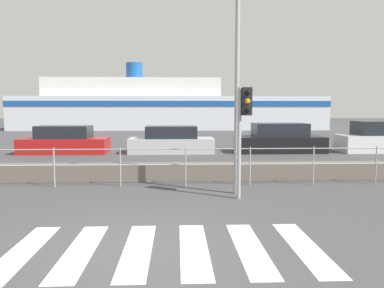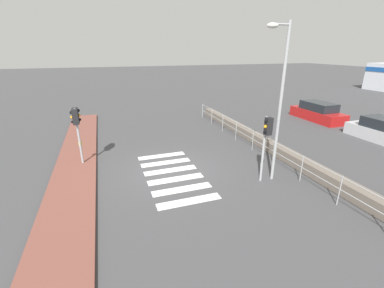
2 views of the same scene
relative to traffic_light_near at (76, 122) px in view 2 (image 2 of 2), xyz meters
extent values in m
plane|color=#424244|center=(1.89, 3.79, -2.13)|extent=(160.00, 160.00, 0.00)
cube|color=brown|center=(1.89, -0.31, -2.07)|extent=(24.00, 1.80, 0.12)
cube|color=silver|center=(0.14, 3.79, -2.13)|extent=(0.45, 2.40, 0.01)
cube|color=silver|center=(1.04, 3.79, -2.13)|extent=(0.45, 2.40, 0.01)
cube|color=silver|center=(1.94, 3.79, -2.13)|extent=(0.45, 2.40, 0.01)
cube|color=silver|center=(2.84, 3.79, -2.13)|extent=(0.45, 2.40, 0.01)
cube|color=silver|center=(3.74, 3.79, -2.13)|extent=(0.45, 2.40, 0.01)
cube|color=silver|center=(4.64, 3.79, -2.13)|extent=(0.45, 2.40, 0.01)
cube|color=#6B6056|center=(1.89, 9.52, -1.86)|extent=(18.70, 0.55, 0.54)
cylinder|color=#9EA0A3|center=(1.89, 8.65, -1.04)|extent=(16.83, 0.03, 0.03)
cylinder|color=#9EA0A3|center=(1.89, 8.65, -1.50)|extent=(16.83, 0.03, 0.03)
cylinder|color=#9EA0A3|center=(-6.53, 8.65, -1.56)|extent=(0.04, 0.04, 1.14)
cylinder|color=#9EA0A3|center=(-4.66, 8.65, -1.56)|extent=(0.04, 0.04, 1.14)
cylinder|color=#9EA0A3|center=(-2.79, 8.65, -1.56)|extent=(0.04, 0.04, 1.14)
cylinder|color=#9EA0A3|center=(-0.92, 8.65, -1.56)|extent=(0.04, 0.04, 1.14)
cylinder|color=#9EA0A3|center=(0.95, 8.65, -1.56)|extent=(0.04, 0.04, 1.14)
cylinder|color=#9EA0A3|center=(2.82, 8.65, -1.56)|extent=(0.04, 0.04, 1.14)
cylinder|color=#9EA0A3|center=(4.69, 8.65, -1.56)|extent=(0.04, 0.04, 1.14)
cylinder|color=#9EA0A3|center=(6.56, 8.65, -1.56)|extent=(0.04, 0.04, 1.14)
cylinder|color=#9EA0A3|center=(0.00, 0.00, -0.77)|extent=(0.10, 0.10, 2.73)
cube|color=black|center=(-0.17, 0.00, 0.26)|extent=(0.24, 0.24, 0.68)
sphere|color=black|center=(-0.17, 0.14, 0.47)|extent=(0.13, 0.13, 0.13)
sphere|color=orange|center=(-0.17, 0.14, 0.26)|extent=(0.13, 0.13, 0.13)
sphere|color=black|center=(-0.17, 0.14, 0.05)|extent=(0.13, 0.13, 0.13)
cube|color=black|center=(0.17, 0.00, 0.26)|extent=(0.24, 0.24, 0.68)
sphere|color=black|center=(0.17, -0.14, 0.47)|extent=(0.13, 0.13, 0.13)
sphere|color=orange|center=(0.17, -0.14, 0.26)|extent=(0.13, 0.13, 0.13)
sphere|color=black|center=(0.17, -0.14, 0.05)|extent=(0.13, 0.13, 0.13)
cube|color=yellow|center=(-0.11, 0.00, -1.08)|extent=(0.10, 0.14, 0.18)
cylinder|color=#9EA0A3|center=(4.11, 7.12, -0.75)|extent=(0.10, 0.10, 2.75)
cube|color=black|center=(4.28, 7.12, 0.29)|extent=(0.24, 0.24, 0.68)
sphere|color=black|center=(4.28, 6.98, 0.50)|extent=(0.13, 0.13, 0.13)
sphere|color=orange|center=(4.28, 6.98, 0.29)|extent=(0.13, 0.13, 0.13)
sphere|color=black|center=(4.28, 6.98, 0.07)|extent=(0.13, 0.13, 0.13)
cylinder|color=#9EA0A3|center=(4.12, 7.66, 0.94)|extent=(0.12, 0.12, 6.14)
cylinder|color=#9EA0A3|center=(4.12, 7.31, 3.86)|extent=(0.07, 0.70, 0.07)
ellipsoid|color=silver|center=(4.12, 6.96, 3.81)|extent=(0.32, 0.42, 0.19)
cube|color=#B21919|center=(-3.07, 16.93, -1.75)|extent=(4.29, 1.71, 0.76)
cube|color=#1E2328|center=(-3.07, 16.93, -1.05)|extent=(2.58, 1.50, 0.62)
camera|label=1|loc=(2.56, -2.01, 0.11)|focal=35.00mm
camera|label=2|loc=(12.23, 1.26, 3.03)|focal=24.00mm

